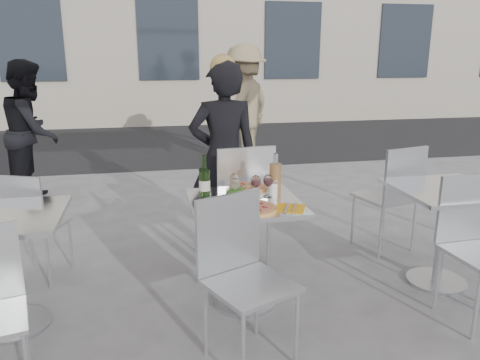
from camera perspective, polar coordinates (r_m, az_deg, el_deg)
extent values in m
plane|color=slate|center=(3.40, 0.52, -14.65)|extent=(80.00, 80.00, 0.00)
cube|color=black|center=(9.55, -7.62, 4.81)|extent=(24.00, 5.00, 0.00)
cylinder|color=#B7BABF|center=(3.39, 0.52, -14.48)|extent=(0.44, 0.44, 0.02)
cylinder|color=#B7BABF|center=(3.23, 0.54, -8.94)|extent=(0.07, 0.07, 0.72)
cube|color=silver|center=(3.10, 0.55, -2.76)|extent=(0.72, 0.72, 0.03)
cylinder|color=#B7BABF|center=(3.45, -25.69, -15.56)|extent=(0.44, 0.44, 0.02)
cylinder|color=#B7BABF|center=(3.29, -26.40, -10.14)|extent=(0.07, 0.07, 0.72)
cube|color=silver|center=(3.16, -27.17, -4.11)|extent=(0.72, 0.72, 0.03)
cylinder|color=#B7BABF|center=(3.95, 22.79, -11.24)|extent=(0.44, 0.44, 0.02)
cylinder|color=#B7BABF|center=(3.81, 23.34, -6.39)|extent=(0.07, 0.07, 0.72)
cube|color=silver|center=(3.70, 23.92, -1.11)|extent=(0.72, 0.72, 0.03)
cylinder|color=silver|center=(4.18, 1.66, -5.08)|extent=(0.03, 0.03, 0.49)
cylinder|color=silver|center=(4.08, -3.62, -5.60)|extent=(0.03, 0.03, 0.49)
cylinder|color=silver|center=(3.83, 3.46, -7.02)|extent=(0.03, 0.03, 0.49)
cylinder|color=silver|center=(3.72, -2.29, -7.66)|extent=(0.03, 0.03, 0.49)
cube|color=silver|center=(3.86, -0.20, -2.76)|extent=(0.49, 0.49, 0.03)
cube|color=silver|center=(3.58, 0.81, 0.15)|extent=(0.46, 0.06, 0.49)
cylinder|color=silver|center=(2.52, 0.40, -20.25)|extent=(0.02, 0.02, 0.45)
cylinder|color=silver|center=(2.71, 6.93, -17.53)|extent=(0.02, 0.02, 0.45)
cylinder|color=silver|center=(2.77, -4.21, -16.66)|extent=(0.02, 0.02, 0.45)
cylinder|color=silver|center=(2.95, 2.02, -14.53)|extent=(0.02, 0.02, 0.45)
cube|color=silver|center=(2.61, 1.32, -12.76)|extent=(0.56, 0.56, 0.03)
cube|color=silver|center=(2.67, -1.40, -6.41)|extent=(0.40, 0.20, 0.45)
cylinder|color=silver|center=(4.01, -19.96, -7.43)|extent=(0.02, 0.02, 0.42)
cylinder|color=silver|center=(4.18, -24.09, -6.96)|extent=(0.02, 0.02, 0.42)
cylinder|color=silver|center=(3.74, -22.35, -9.31)|extent=(0.02, 0.02, 0.42)
cylinder|color=silver|center=(3.92, -26.67, -8.71)|extent=(0.02, 0.02, 0.42)
cube|color=silver|center=(3.88, -23.60, -5.07)|extent=(0.50, 0.50, 0.02)
cube|color=silver|center=(3.66, -25.55, -2.77)|extent=(0.38, 0.15, 0.42)
cylinder|color=silver|center=(2.93, -24.69, -16.72)|extent=(0.02, 0.02, 0.41)
cylinder|color=silver|center=(4.62, 17.17, -3.97)|extent=(0.02, 0.02, 0.46)
cylinder|color=silver|center=(4.38, 13.57, -4.72)|extent=(0.02, 0.02, 0.46)
cylinder|color=silver|center=(4.37, 20.41, -5.34)|extent=(0.02, 0.02, 0.46)
cylinder|color=silver|center=(4.12, 16.78, -6.23)|extent=(0.02, 0.02, 0.46)
cube|color=silver|center=(4.29, 17.23, -2.01)|extent=(0.52, 0.52, 0.03)
cube|color=silver|center=(4.08, 19.51, 0.51)|extent=(0.42, 0.13, 0.46)
cylinder|color=silver|center=(3.22, 26.88, -13.58)|extent=(0.02, 0.02, 0.45)
cylinder|color=silver|center=(3.47, 22.91, -11.07)|extent=(0.02, 0.02, 0.45)
cube|color=silver|center=(3.43, 25.84, -3.06)|extent=(0.42, 0.05, 0.45)
imported|color=black|center=(4.06, -2.01, 2.77)|extent=(0.60, 0.40, 1.64)
imported|color=black|center=(5.95, -24.06, 5.40)|extent=(0.63, 0.80, 1.63)
imported|color=#8F7C5C|center=(7.13, 0.52, 8.92)|extent=(1.29, 1.34, 1.84)
cylinder|color=#E7B55A|center=(2.91, 1.32, -3.47)|extent=(0.32, 0.32, 0.02)
cylinder|color=#D5C48A|center=(2.91, 1.32, -3.28)|extent=(0.28, 0.28, 0.00)
cylinder|color=white|center=(3.31, 1.00, -1.22)|extent=(0.31, 0.31, 0.01)
cylinder|color=#E7B55A|center=(3.30, 1.00, -0.97)|extent=(0.27, 0.27, 0.02)
cylinder|color=#D5C48A|center=(3.30, 1.00, -0.80)|extent=(0.24, 0.24, 0.00)
cylinder|color=white|center=(3.08, -0.35, -2.43)|extent=(0.22, 0.22, 0.01)
ellipsoid|color=#1B5B16|center=(3.07, -0.35, -1.74)|extent=(0.15, 0.15, 0.08)
sphere|color=#B21914|center=(3.10, 0.31, -1.41)|extent=(0.03, 0.03, 0.03)
cylinder|color=#274A1B|center=(3.12, -4.34, -0.46)|extent=(0.07, 0.07, 0.20)
cone|color=#274A1B|center=(3.10, -4.38, 1.33)|extent=(0.07, 0.07, 0.03)
cylinder|color=#274A1B|center=(3.09, -4.40, 2.14)|extent=(0.03, 0.03, 0.10)
cylinder|color=silver|center=(3.13, -4.34, -0.63)|extent=(0.07, 0.08, 0.07)
cylinder|color=tan|center=(3.20, 4.32, 0.09)|extent=(0.08, 0.08, 0.22)
cylinder|color=white|center=(3.16, 4.37, 2.54)|extent=(0.03, 0.03, 0.08)
cylinder|color=white|center=(3.19, 4.04, -1.16)|extent=(0.06, 0.06, 0.09)
cylinder|color=silver|center=(3.17, 4.05, -0.24)|extent=(0.06, 0.06, 0.02)
cylinder|color=white|center=(3.08, -0.65, -2.52)|extent=(0.06, 0.06, 0.00)
cylinder|color=white|center=(3.07, -0.65, -1.75)|extent=(0.01, 0.01, 0.09)
ellipsoid|color=white|center=(3.05, -0.66, -0.49)|extent=(0.07, 0.07, 0.08)
ellipsoid|color=beige|center=(3.05, -0.66, -0.67)|extent=(0.05, 0.05, 0.05)
cylinder|color=white|center=(3.20, -0.70, -1.84)|extent=(0.06, 0.06, 0.00)
cylinder|color=white|center=(3.19, -0.70, -1.10)|extent=(0.01, 0.01, 0.09)
ellipsoid|color=white|center=(3.17, -0.70, 0.12)|extent=(0.07, 0.07, 0.08)
ellipsoid|color=beige|center=(3.18, -0.70, -0.06)|extent=(0.05, 0.05, 0.05)
cylinder|color=white|center=(3.15, 1.92, -2.14)|extent=(0.06, 0.06, 0.00)
cylinder|color=white|center=(3.14, 1.93, -1.39)|extent=(0.01, 0.01, 0.09)
ellipsoid|color=white|center=(3.12, 1.94, -0.16)|extent=(0.07, 0.07, 0.08)
ellipsoid|color=#4B0A10|center=(3.12, 1.94, -0.33)|extent=(0.05, 0.05, 0.05)
cylinder|color=white|center=(3.18, 3.42, -2.02)|extent=(0.06, 0.06, 0.00)
cylinder|color=white|center=(3.16, 3.44, -1.27)|extent=(0.01, 0.01, 0.09)
ellipsoid|color=white|center=(3.14, 3.46, -0.05)|extent=(0.07, 0.07, 0.08)
ellipsoid|color=#4B0A10|center=(3.15, 3.45, -0.23)|extent=(0.05, 0.05, 0.05)
cube|color=#F1A814|center=(2.81, -3.03, -4.31)|extent=(0.19, 0.19, 0.00)
cube|color=#B7BABF|center=(2.81, -3.44, -4.26)|extent=(0.03, 0.20, 0.00)
cube|color=#B7BABF|center=(2.81, -2.43, -4.19)|extent=(0.02, 0.18, 0.00)
cube|color=#F1A814|center=(2.95, 6.10, -3.41)|extent=(0.24, 0.24, 0.00)
cube|color=#B7BABF|center=(2.95, 5.73, -3.37)|extent=(0.10, 0.19, 0.00)
cube|color=#B7BABF|center=(2.96, 6.65, -3.30)|extent=(0.08, 0.17, 0.00)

